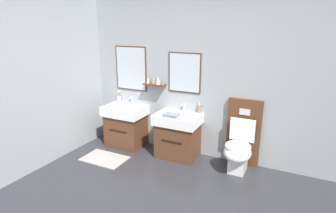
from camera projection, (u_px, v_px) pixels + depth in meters
wall_back at (213, 73)px, 4.14m from camera, size 4.41×0.27×2.63m
bath_mat at (105, 159)px, 4.34m from camera, size 0.68×0.44×0.01m
vanity_sink_left at (126, 125)px, 4.77m from camera, size 0.68×0.52×0.70m
tap_on_left_sink at (132, 99)px, 4.82m from camera, size 0.03×0.13×0.11m
vanity_sink_right at (178, 134)px, 4.35m from camera, size 0.68×0.52×0.70m
tap_on_right_sink at (183, 106)px, 4.40m from camera, size 0.03×0.13×0.11m
toilet at (240, 144)px, 3.96m from camera, size 0.48×0.62×1.00m
toothbrush_cup at (119, 98)px, 4.92m from camera, size 0.07×0.07×0.21m
soap_dispenser at (199, 109)px, 4.29m from camera, size 0.06×0.06×0.17m
folded_hand_towel at (171, 115)px, 4.13m from camera, size 0.22×0.16×0.04m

